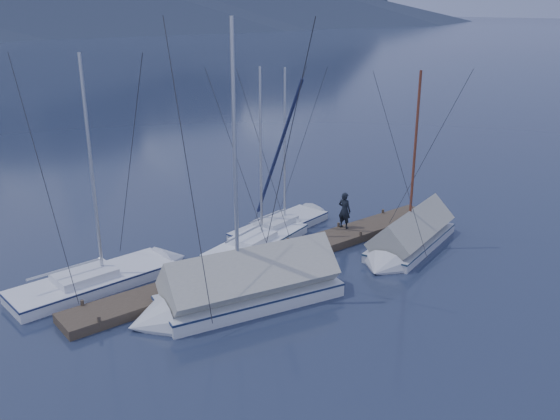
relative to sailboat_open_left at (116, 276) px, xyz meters
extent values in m
plane|color=#161D32|center=(6.03, -4.49, -0.16)|extent=(1000.00, 1000.00, 0.00)
cube|color=#382D23|center=(6.03, -2.49, 0.01)|extent=(18.00, 1.50, 0.34)
cube|color=black|center=(0.03, -2.49, -0.21)|extent=(3.00, 1.30, 0.30)
cube|color=black|center=(6.03, -2.49, -0.21)|extent=(3.00, 1.30, 0.30)
cube|color=black|center=(12.03, -2.49, -0.21)|extent=(3.00, 1.30, 0.30)
cylinder|color=#382D23|center=(-1.97, -1.79, 0.19)|extent=(0.12, 0.12, 0.35)
cylinder|color=#382D23|center=(-1.97, -3.19, 0.19)|extent=(0.12, 0.12, 0.35)
cylinder|color=#382D23|center=(1.03, -1.79, 0.19)|extent=(0.12, 0.12, 0.35)
cylinder|color=#382D23|center=(1.03, -3.19, 0.19)|extent=(0.12, 0.12, 0.35)
cylinder|color=#382D23|center=(4.03, -1.79, 0.19)|extent=(0.12, 0.12, 0.35)
cylinder|color=#382D23|center=(4.03, -3.19, 0.19)|extent=(0.12, 0.12, 0.35)
cylinder|color=#382D23|center=(7.03, -1.79, 0.19)|extent=(0.12, 0.12, 0.35)
cylinder|color=#382D23|center=(7.03, -3.19, 0.19)|extent=(0.12, 0.12, 0.35)
cylinder|color=#382D23|center=(10.03, -1.79, 0.19)|extent=(0.12, 0.12, 0.35)
cylinder|color=#382D23|center=(10.03, -3.19, 0.19)|extent=(0.12, 0.12, 0.35)
cylinder|color=#382D23|center=(13.03, -1.79, 0.19)|extent=(0.12, 0.12, 0.35)
cylinder|color=#382D23|center=(13.03, -3.19, 0.19)|extent=(0.12, 0.12, 0.35)
cube|color=silver|center=(-0.89, -0.05, -0.04)|extent=(6.10, 2.34, 0.66)
cube|color=silver|center=(-0.89, -0.05, -0.34)|extent=(5.15, 1.39, 0.30)
cube|color=#182148|center=(-0.89, -0.05, 0.24)|extent=(6.16, 2.36, 0.06)
cone|color=silver|center=(2.55, 0.15, -0.04)|extent=(1.21, 1.98, 1.92)
cube|color=silver|center=(-1.19, -0.07, 0.44)|extent=(2.18, 1.52, 0.30)
cylinder|color=#B2B7BF|center=(-0.49, -0.03, 4.29)|extent=(0.12, 0.12, 8.00)
cylinder|color=#B2B7BF|center=(-1.89, -0.11, 0.89)|extent=(2.70, 0.24, 0.09)
cylinder|color=#26262B|center=(1.01, 0.06, 4.29)|extent=(0.20, 3.02, 8.01)
cube|color=silver|center=(6.13, -0.78, -0.05)|extent=(5.71, 3.36, 0.60)
cube|color=silver|center=(6.13, -0.78, -0.33)|extent=(4.69, 2.34, 0.27)
cube|color=#19334D|center=(6.13, -0.78, 0.20)|extent=(5.77, 3.40, 0.05)
cone|color=silver|center=(9.10, 0.17, -0.05)|extent=(1.47, 1.95, 1.73)
cube|color=silver|center=(5.88, -0.86, 0.38)|extent=(2.19, 1.78, 0.27)
cylinder|color=#B2B7BF|center=(6.48, -0.67, 3.86)|extent=(0.11, 0.11, 7.23)
cylinder|color=#B2B7BF|center=(5.27, -1.05, 0.79)|extent=(2.35, 0.82, 0.08)
cylinder|color=#26262B|center=(7.77, -0.26, 3.86)|extent=(0.85, 2.61, 7.23)
cube|color=silver|center=(8.24, 0.27, -0.06)|extent=(5.49, 2.75, 0.58)
cube|color=silver|center=(8.24, 0.27, -0.32)|extent=(4.57, 1.83, 0.26)
cube|color=navy|center=(8.24, 0.27, 0.19)|extent=(5.55, 2.78, 0.05)
cone|color=silver|center=(11.20, 0.86, -0.06)|extent=(1.28, 1.84, 1.68)
cube|color=silver|center=(7.98, 0.21, 0.36)|extent=(2.04, 1.56, 0.26)
cylinder|color=#B2B7BF|center=(8.58, 0.33, 3.73)|extent=(0.11, 0.11, 7.00)
cylinder|color=#B2B7BF|center=(7.38, 0.09, 0.76)|extent=(2.33, 0.54, 0.08)
cylinder|color=#26262B|center=(9.87, 0.59, 3.73)|extent=(0.54, 2.60, 7.01)
cube|color=silver|center=(11.42, -4.87, -0.06)|extent=(5.86, 3.49, 0.59)
cube|color=silver|center=(11.42, -4.87, -0.32)|extent=(4.81, 2.40, 0.27)
cube|color=#162C43|center=(11.42, -4.87, 0.19)|extent=(5.92, 3.53, 0.05)
cone|color=silver|center=(8.39, -5.80, -0.06)|extent=(1.49, 2.09, 1.88)
cylinder|color=#592819|center=(11.08, -4.98, 3.80)|extent=(0.11, 0.11, 7.13)
cylinder|color=#592819|center=(12.27, -4.61, 0.77)|extent=(2.40, 0.80, 0.08)
cylinder|color=#26262B|center=(9.76, -5.38, 3.80)|extent=(0.83, 2.67, 7.14)
cube|color=gray|center=(11.42, -4.87, 0.59)|extent=(5.61, 3.44, 2.00)
cube|color=silver|center=(2.96, -4.65, -0.03)|extent=(6.69, 3.44, 0.75)
cube|color=silver|center=(2.96, -4.65, -0.37)|extent=(5.56, 2.26, 0.34)
cube|color=#162242|center=(2.96, -4.65, 0.29)|extent=(6.76, 3.48, 0.07)
cone|color=silver|center=(-0.68, -3.95, -0.03)|extent=(1.64, 2.38, 2.19)
cylinder|color=#B2B7BF|center=(2.51, -4.57, 4.91)|extent=(0.14, 0.14, 9.11)
cylinder|color=#B2B7BF|center=(4.07, -4.87, 1.03)|extent=(2.84, 0.64, 0.10)
cylinder|color=#26262B|center=(0.94, -4.27, 4.91)|extent=(0.64, 3.16, 9.12)
cube|color=#A1A197|center=(2.96, -4.65, 0.81)|extent=(6.39, 3.42, 2.32)
imported|color=black|center=(10.13, -2.04, 1.02)|extent=(0.54, 0.69, 1.68)
camera|label=1|loc=(-7.94, -19.86, 9.73)|focal=38.00mm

